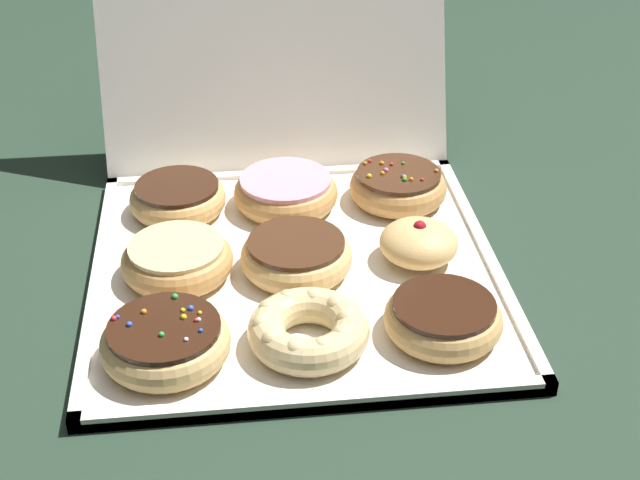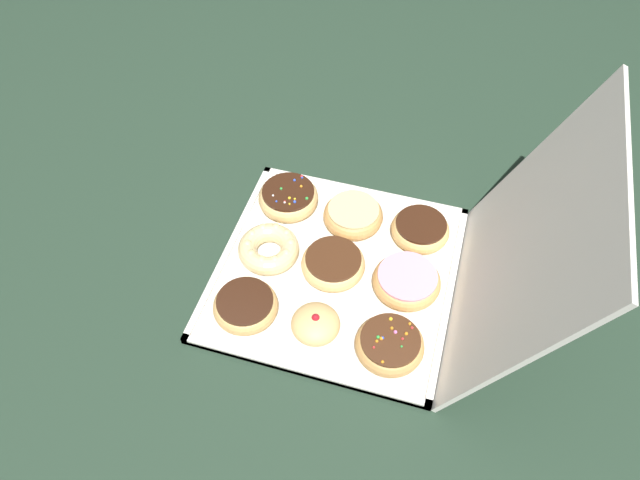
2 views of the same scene
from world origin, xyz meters
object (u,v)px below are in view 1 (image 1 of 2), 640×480
Objects in this scene: donut_box at (296,271)px; chocolate_frosted_donut_6 at (178,197)px; sprinkle_donut_0 at (165,341)px; chocolate_frosted_donut_4 at (298,255)px; jelly_filled_donut_5 at (418,242)px; cruller_donut_1 at (304,329)px; pink_frosted_donut_7 at (285,191)px; chocolate_frosted_donut_2 at (443,318)px; sprinkle_donut_8 at (398,186)px; glazed_ring_donut_3 at (177,260)px.

donut_box is 3.84× the size of chocolate_frosted_donut_6.
sprinkle_donut_0 reaches higher than chocolate_frosted_donut_4.
chocolate_frosted_donut_4 is 0.13m from jelly_filled_donut_5.
donut_box is 0.13m from jelly_filled_donut_5.
jelly_filled_donut_5 is 0.28m from chocolate_frosted_donut_6.
chocolate_frosted_donut_6 is (-0.12, 0.26, -0.00)m from cruller_donut_1.
pink_frosted_donut_7 reaches higher than donut_box.
chocolate_frosted_donut_4 is (-0.12, 0.12, 0.00)m from chocolate_frosted_donut_2.
sprinkle_donut_0 is at bearing -135.20° from sprinkle_donut_8.
donut_box is at bearing 88.26° from cruller_donut_1.
pink_frosted_donut_7 is at bearing 179.11° from sprinkle_donut_8.
donut_box is 3.74× the size of cruller_donut_1.
chocolate_frosted_donut_2 is 0.97× the size of glazed_ring_donut_3.
glazed_ring_donut_3 is 0.25m from jelly_filled_donut_5.
glazed_ring_donut_3 is at bearing 132.77° from cruller_donut_1.
chocolate_frosted_donut_4 reaches higher than donut_box.
chocolate_frosted_donut_2 is 0.13m from jelly_filled_donut_5.
glazed_ring_donut_3 reaches higher than donut_box.
chocolate_frosted_donut_2 is (0.25, 0.01, -0.00)m from sprinkle_donut_0.
cruller_donut_1 is 0.29m from sprinkle_donut_8.
sprinkle_donut_0 is at bearing -152.47° from jelly_filled_donut_5.
sprinkle_donut_0 is 1.07× the size of chocolate_frosted_donut_6.
jelly_filled_donut_5 is at bearing 0.87° from donut_box.
sprinkle_donut_8 is at bearing 62.07° from cruller_donut_1.
jelly_filled_donut_5 is at bearing -90.84° from sprinkle_donut_8.
chocolate_frosted_donut_6 is 0.91× the size of pink_frosted_donut_7.
pink_frosted_donut_7 is at bearing 63.68° from sprinkle_donut_0.
jelly_filled_donut_5 is at bearing 3.45° from chocolate_frosted_donut_4.
chocolate_frosted_donut_2 is 0.93× the size of pink_frosted_donut_7.
chocolate_frosted_donut_2 is 0.28m from pink_frosted_donut_7.
jelly_filled_donut_5 reaches higher than chocolate_frosted_donut_6.
donut_box is at bearing -89.69° from pink_frosted_donut_7.
sprinkle_donut_8 is at bearing 43.88° from donut_box.
glazed_ring_donut_3 is at bearing -179.51° from donut_box.
chocolate_frosted_donut_4 is (0.01, 0.12, 0.00)m from cruller_donut_1.
jelly_filled_donut_5 reaches higher than donut_box.
cruller_donut_1 is 0.13m from chocolate_frosted_donut_2.
glazed_ring_donut_3 is at bearing -179.32° from jelly_filled_donut_5.
cruller_donut_1 is at bearing -92.40° from chocolate_frosted_donut_4.
glazed_ring_donut_3 is at bearing 177.81° from chocolate_frosted_donut_4.
chocolate_frosted_donut_4 is 1.40× the size of jelly_filled_donut_5.
donut_box is 0.18m from chocolate_frosted_donut_6.
sprinkle_donut_0 is 0.29m from pink_frosted_donut_7.
cruller_donut_1 is at bearing -65.12° from chocolate_frosted_donut_6.
chocolate_frosted_donut_2 is at bearing -26.58° from glazed_ring_donut_3.
cruller_donut_1 is 0.12m from chocolate_frosted_donut_4.
sprinkle_donut_0 is at bearing -178.29° from chocolate_frosted_donut_2.
pink_frosted_donut_7 is at bearing -0.73° from chocolate_frosted_donut_6.
donut_box is 3.50× the size of pink_frosted_donut_7.
chocolate_frosted_donut_4 is 1.05× the size of chocolate_frosted_donut_6.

